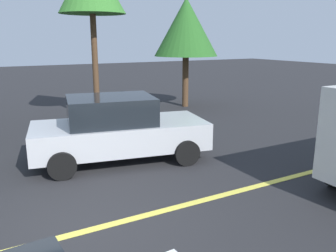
% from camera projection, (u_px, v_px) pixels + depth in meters
% --- Properties ---
extents(ground_plane, '(80.00, 80.00, 0.00)m').
position_uv_depth(ground_plane, '(84.00, 232.00, 5.67)').
color(ground_plane, '#262628').
extents(lane_marking_centre, '(28.00, 0.16, 0.01)m').
position_uv_depth(lane_marking_centre, '(229.00, 193.00, 7.08)').
color(lane_marking_centre, '#E0D14C').
extents(car_silver_crossing, '(4.65, 2.72, 1.67)m').
position_uv_depth(car_silver_crossing, '(118.00, 129.00, 8.90)').
color(car_silver_crossing, '#B7BABF').
rests_on(car_silver_crossing, ground_plane).
extents(tree_right_verge, '(2.87, 2.87, 4.88)m').
position_uv_depth(tree_right_verge, '(186.00, 28.00, 15.54)').
color(tree_right_verge, '#513823').
rests_on(tree_right_verge, ground_plane).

